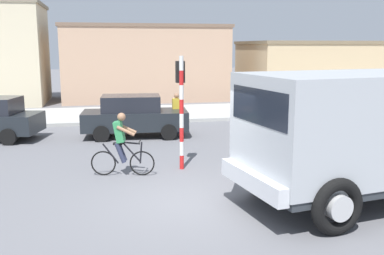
{
  "coord_description": "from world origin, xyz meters",
  "views": [
    {
      "loc": [
        -2.01,
        -9.46,
        3.46
      ],
      "look_at": [
        0.46,
        2.5,
        1.2
      ],
      "focal_mm": 41.27,
      "sensor_mm": 36.0,
      "label": 1
    }
  ],
  "objects": [
    {
      "name": "cyclist",
      "position": [
        -1.52,
        2.23,
        0.86
      ],
      "size": [
        1.7,
        0.57,
        1.72
      ],
      "color": "black",
      "rests_on": "ground"
    },
    {
      "name": "truck_foreground",
      "position": [
        3.52,
        -0.94,
        1.67
      ],
      "size": [
        5.74,
        3.46,
        2.9
      ],
      "color": "#B2B7BC",
      "rests_on": "ground"
    },
    {
      "name": "car_white_mid",
      "position": [
        -0.8,
        7.44,
        0.82
      ],
      "size": [
        4.12,
        2.12,
        1.6
      ],
      "color": "#1E2328",
      "rests_on": "ground"
    },
    {
      "name": "pedestrian_near_kerb",
      "position": [
        0.92,
        7.71,
        0.85
      ],
      "size": [
        0.34,
        0.22,
        1.62
      ],
      "color": "#2D334C",
      "rests_on": "ground"
    },
    {
      "name": "traffic_light_pole",
      "position": [
        0.17,
        2.61,
        2.07
      ],
      "size": [
        0.24,
        0.43,
        3.2
      ],
      "color": "red",
      "rests_on": "ground"
    },
    {
      "name": "sidewalk_far",
      "position": [
        0.0,
        12.63,
        0.08
      ],
      "size": [
        80.0,
        5.0,
        0.16
      ],
      "primitive_type": "cube",
      "color": "#ADADA8",
      "rests_on": "ground"
    },
    {
      "name": "building_corner_right",
      "position": [
        12.35,
        19.0,
        1.9
      ],
      "size": [
        9.24,
        6.63,
        3.79
      ],
      "color": "#D1B284",
      "rests_on": "ground"
    },
    {
      "name": "ground_plane",
      "position": [
        0.0,
        0.0,
        0.0
      ],
      "size": [
        120.0,
        120.0,
        0.0
      ],
      "primitive_type": "plane",
      "color": "slate"
    },
    {
      "name": "building_mid_block",
      "position": [
        0.87,
        19.93,
        2.39
      ],
      "size": [
        10.53,
        5.83,
        4.78
      ],
      "color": "tan",
      "rests_on": "ground"
    }
  ]
}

